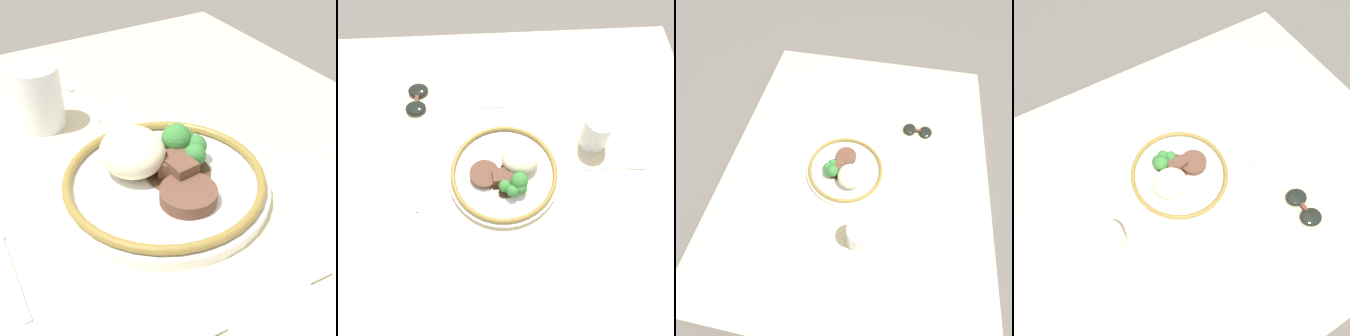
{
  "view_description": "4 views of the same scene",
  "coord_description": "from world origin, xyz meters",
  "views": [
    {
      "loc": [
        -0.36,
        0.2,
        0.44
      ],
      "look_at": [
        0.04,
        -0.04,
        0.08
      ],
      "focal_mm": 50.0,
      "sensor_mm": 36.0,
      "label": 1
    },
    {
      "loc": [
        0.03,
        -0.38,
        0.78
      ],
      "look_at": [
        0.05,
        -0.04,
        0.09
      ],
      "focal_mm": 35.0,
      "sensor_mm": 36.0,
      "label": 2
    },
    {
      "loc": [
        0.5,
        0.05,
        0.85
      ],
      "look_at": [
        0.04,
        -0.04,
        0.07
      ],
      "focal_mm": 28.0,
      "sensor_mm": 36.0,
      "label": 3
    },
    {
      "loc": [
        0.23,
        0.3,
        0.84
      ],
      "look_at": [
        0.03,
        -0.04,
        0.08
      ],
      "focal_mm": 35.0,
      "sensor_mm": 36.0,
      "label": 4
    }
  ],
  "objects": [
    {
      "name": "ground_plane",
      "position": [
        0.0,
        0.0,
        0.0
      ],
      "size": [
        8.0,
        8.0,
        0.0
      ],
      "primitive_type": "plane",
      "color": "#5B5651"
    },
    {
      "name": "dining_table",
      "position": [
        0.0,
        0.0,
        0.02
      ],
      "size": [
        1.14,
        0.91,
        0.05
      ],
      "color": "beige",
      "rests_on": "ground"
    },
    {
      "name": "napkin",
      "position": [
        -0.18,
        -0.04,
        0.05
      ],
      "size": [
        0.13,
        0.11,
        0.0
      ],
      "color": "white",
      "rests_on": "dining_table"
    },
    {
      "name": "plate",
      "position": [
        0.05,
        -0.04,
        0.07
      ],
      "size": [
        0.27,
        0.27,
        0.07
      ],
      "color": "white",
      "rests_on": "dining_table"
    },
    {
      "name": "juice_glass",
      "position": [
        0.27,
        0.05,
        0.09
      ],
      "size": [
        0.07,
        0.07,
        0.1
      ],
      "color": "yellow",
      "rests_on": "dining_table"
    },
    {
      "name": "fork",
      "position": [
        -0.16,
        -0.02,
        0.05
      ],
      "size": [
        0.02,
        0.17,
        0.0
      ],
      "rotation": [
        0.0,
        0.0,
        1.52
      ],
      "color": "silver",
      "rests_on": "napkin"
    },
    {
      "name": "knife",
      "position": [
        0.05,
        0.17,
        0.05
      ],
      "size": [
        0.21,
        0.02,
        0.0
      ],
      "rotation": [
        0.0,
        0.0,
        -0.04
      ],
      "color": "silver",
      "rests_on": "dining_table"
    },
    {
      "name": "spoon",
      "position": [
        0.36,
        -0.03,
        0.05
      ],
      "size": [
        0.17,
        0.02,
        0.01
      ],
      "rotation": [
        0.0,
        0.0,
        -0.0
      ],
      "color": "silver",
      "rests_on": "dining_table"
    },
    {
      "name": "sunglasses",
      "position": [
        -0.19,
        0.2,
        0.06
      ],
      "size": [
        0.06,
        0.11,
        0.02
      ],
      "rotation": [
        0.0,
        0.0,
        -0.05
      ],
      "color": "black",
      "rests_on": "dining_table"
    }
  ]
}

